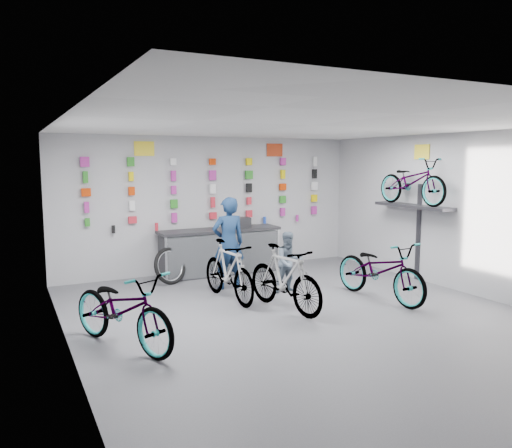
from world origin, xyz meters
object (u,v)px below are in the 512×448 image
bike_left (123,309)px  bike_center (285,278)px  customer (289,262)px  counter (220,252)px  bike_service (228,271)px  clerk (228,243)px  bike_right (380,270)px

bike_left → bike_center: size_ratio=1.11×
bike_left → customer: size_ratio=1.74×
bike_left → bike_center: (2.75, 0.48, 0.02)m
counter → bike_left: bike_left is taller
bike_center → bike_service: size_ratio=1.02×
bike_left → bike_center: bearing=-14.9°
bike_left → clerk: clerk is taller
bike_service → clerk: size_ratio=1.00×
bike_center → bike_service: bearing=111.4°
bike_service → bike_center: bearing=-63.1°
clerk → customer: bearing=141.3°
bike_left → bike_right: bike_right is taller
bike_center → bike_right: bearing=-16.6°
bike_center → counter: bearing=78.2°
clerk → bike_service: bearing=68.7°
bike_center → customer: (0.66, 0.96, 0.03)m
bike_service → customer: customer is taller
clerk → customer: size_ratio=1.55×
bike_center → bike_right: bike_center is taller
counter → customer: customer is taller
bike_left → counter: bearing=25.7°
counter → customer: 2.09m
bike_right → clerk: 2.89m
counter → bike_service: bike_service is taller
bike_right → customer: customer is taller
counter → bike_center: bearing=-91.8°
counter → bike_service: size_ratio=1.52×
bike_left → bike_right: (4.60, 0.27, 0.01)m
bike_left → clerk: size_ratio=1.12×
bike_left → clerk: bearing=16.8°
bike_center → clerk: size_ratio=1.01×
bike_left → bike_service: bike_service is taller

